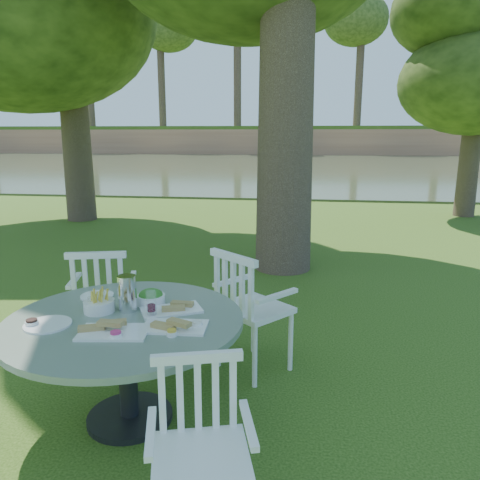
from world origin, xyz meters
name	(u,v)px	position (x,y,z in m)	size (l,w,h in m)	color
ground	(237,330)	(0.00, 0.00, 0.00)	(140.00, 140.00, 0.00)	#203E0D
table	(125,336)	(-0.50, -1.54, 0.60)	(1.51, 1.51, 0.72)	black
chair_ne	(245,303)	(0.18, -0.80, 0.58)	(0.68, 0.68, 0.99)	white
chair_nw	(101,294)	(-1.04, -0.69, 0.55)	(0.57, 0.54, 0.94)	white
chair_se	(200,434)	(0.16, -2.32, 0.50)	(0.53, 0.51, 0.86)	white
tableware	(125,307)	(-0.52, -1.47, 0.77)	(1.11, 0.85, 0.24)	white
river	(294,167)	(0.00, 23.00, 0.00)	(100.00, 28.00, 0.12)	#353E24
far_bank	(304,73)	(0.28, 41.12, 7.25)	(100.00, 18.00, 15.20)	#9F664A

